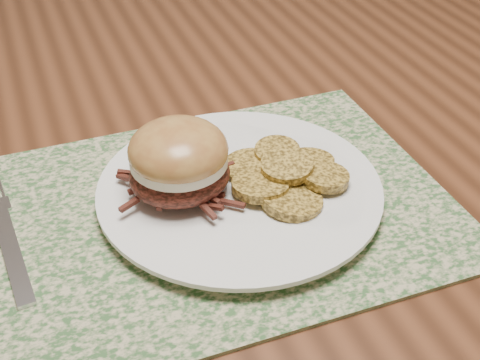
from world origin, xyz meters
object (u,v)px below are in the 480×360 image
at_px(pork_sandwich, 179,161).
at_px(fork, 7,236).
at_px(dining_table, 281,144).
at_px(dinner_plate, 240,191).

xyz_separation_m(pork_sandwich, fork, (-0.16, 0.01, -0.05)).
relative_size(pork_sandwich, fork, 0.61).
distance_m(dining_table, fork, 0.40).
bearing_deg(pork_sandwich, dinner_plate, -24.68).
relative_size(dining_table, fork, 7.99).
bearing_deg(dining_table, fork, -154.40).
bearing_deg(fork, pork_sandwich, -7.89).
bearing_deg(fork, dinner_plate, -10.01).
distance_m(pork_sandwich, fork, 0.17).
height_order(dining_table, pork_sandwich, pork_sandwich).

